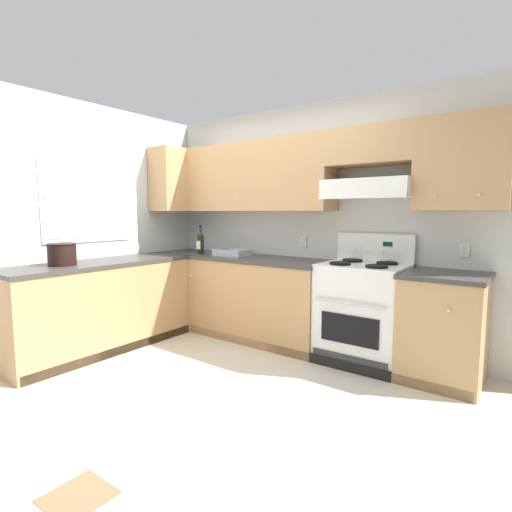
# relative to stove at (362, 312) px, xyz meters

# --- Properties ---
(ground_plane) EXTENTS (7.04, 7.04, 0.00)m
(ground_plane) POSITION_rel_stove_xyz_m (-1.04, -1.25, -0.48)
(ground_plane) COLOR beige
(floor_accent_tile) EXTENTS (0.30, 0.30, 0.01)m
(floor_accent_tile) POSITION_rel_stove_xyz_m (-0.45, -2.56, -0.48)
(floor_accent_tile) COLOR olive
(floor_accent_tile) RESTS_ON ground_plane
(wall_back) EXTENTS (4.68, 0.57, 2.55)m
(wall_back) POSITION_rel_stove_xyz_m (-0.65, 0.27, 1.00)
(wall_back) COLOR silver
(wall_back) RESTS_ON ground_plane
(wall_left) EXTENTS (0.47, 4.00, 2.55)m
(wall_left) POSITION_rel_stove_xyz_m (-2.63, -1.03, 0.87)
(wall_left) COLOR silver
(wall_left) RESTS_ON ground_plane
(counter_back_run) EXTENTS (3.60, 0.65, 0.91)m
(counter_back_run) POSITION_rel_stove_xyz_m (-0.99, -0.01, -0.03)
(counter_back_run) COLOR tan
(counter_back_run) RESTS_ON ground_plane
(counter_left_run) EXTENTS (0.63, 1.91, 0.91)m
(counter_left_run) POSITION_rel_stove_xyz_m (-2.28, -1.26, -0.03)
(counter_left_run) COLOR tan
(counter_left_run) RESTS_ON ground_plane
(stove) EXTENTS (0.76, 0.62, 1.20)m
(stove) POSITION_rel_stove_xyz_m (0.00, 0.00, 0.00)
(stove) COLOR white
(stove) RESTS_ON ground_plane
(wine_bottle) EXTENTS (0.08, 0.08, 0.35)m
(wine_bottle) POSITION_rel_stove_xyz_m (-1.99, -0.10, 0.57)
(wine_bottle) COLOR black
(wine_bottle) RESTS_ON counter_back_run
(bowl) EXTENTS (0.39, 0.28, 0.07)m
(bowl) POSITION_rel_stove_xyz_m (-1.54, -0.04, 0.46)
(bowl) COLOR #9EADB7
(bowl) RESTS_ON counter_back_run
(bucket) EXTENTS (0.26, 0.26, 0.21)m
(bucket) POSITION_rel_stove_xyz_m (-2.29, -1.62, 0.54)
(bucket) COLOR black
(bucket) RESTS_ON counter_left_run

